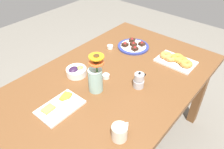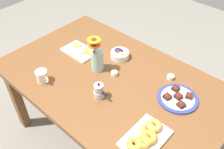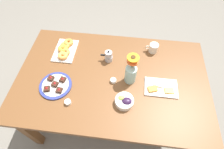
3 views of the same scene
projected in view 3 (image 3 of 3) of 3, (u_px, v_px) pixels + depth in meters
The scene contains 11 objects.
ground_plane at pixel (112, 112), 2.07m from camera, with size 6.00×6.00×0.00m, color slate.
dining_table at pixel (112, 83), 1.53m from camera, with size 1.60×1.00×0.74m.
coffee_mug at pixel (153, 48), 1.59m from camera, with size 0.12×0.08×0.09m.
grape_bowl at pixel (124, 101), 1.31m from camera, with size 0.14×0.14×0.07m.
cheese_platter at pixel (161, 88), 1.39m from camera, with size 0.26×0.17×0.03m.
croissant_platter at pixel (65, 49), 1.61m from camera, with size 0.19×0.29×0.05m.
jam_cup_honey at pixel (113, 81), 1.43m from camera, with size 0.05×0.05×0.03m.
jam_cup_berry at pixel (68, 102), 1.32m from camera, with size 0.05×0.05×0.03m.
dessert_plate at pixel (56, 85), 1.41m from camera, with size 0.26×0.26×0.05m.
flower_vase at pixel (131, 73), 1.37m from camera, with size 0.09×0.11×0.27m.
moka_pot at pixel (109, 56), 1.53m from camera, with size 0.11×0.07×0.12m.
Camera 3 is at (-0.10, 0.81, 1.96)m, focal length 28.00 mm.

